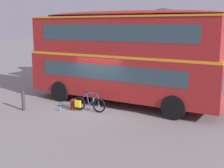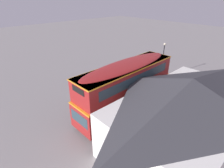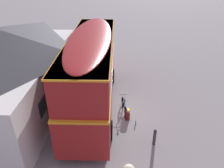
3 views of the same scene
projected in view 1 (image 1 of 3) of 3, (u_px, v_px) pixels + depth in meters
ground_plane at (97, 108)px, 15.24m from camera, size 120.00×120.00×0.00m
double_decker_bus at (123, 54)px, 15.58m from camera, size 10.40×2.87×4.79m
touring_bicycle at (88, 104)px, 14.69m from camera, size 1.74×0.65×0.97m
backpack_on_ground at (74, 104)px, 14.95m from camera, size 0.36×0.34×0.57m
water_bottle_blue_sports at (60, 108)px, 14.80m from camera, size 0.07×0.07×0.26m
pub_building at (162, 47)px, 20.23m from camera, size 11.97×7.12×5.16m
kerb_bollard at (23, 100)px, 14.83m from camera, size 0.16×0.16×0.97m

